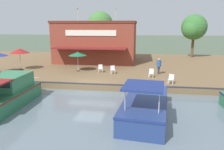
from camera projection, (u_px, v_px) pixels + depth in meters
The scene contains 15 objects.
ground_plane at pixel (89, 91), 19.13m from camera, with size 220.00×220.00×0.00m, color #4C5B47.
quay_deck at pixel (109, 65), 29.68m from camera, with size 22.00×56.00×0.60m, color brown.
quay_edge_fender at pixel (89, 84), 19.08m from camera, with size 0.20×50.40×0.10m, color #2D2D33.
waterfront_restaurant at pixel (97, 41), 31.16m from camera, with size 9.54×11.01×7.46m.
patio_umbrella_back_row at pixel (78, 54), 24.16m from camera, with size 1.99×1.99×2.18m.
patio_umbrella_far_corner at pixel (19, 51), 24.97m from camera, with size 2.20×2.20×2.52m.
cafe_chair_beside_entrance at pixel (100, 68), 23.87m from camera, with size 0.52×0.52×0.85m.
cafe_chair_facing_river at pixel (151, 73), 21.58m from camera, with size 0.50×0.50×0.85m.
cafe_chair_back_row_seat at pixel (171, 79), 19.17m from camera, with size 0.55×0.55×0.85m.
cafe_chair_mid_patio at pixel (113, 69), 23.27m from camera, with size 0.54×0.54×0.85m.
person_at_quay_edge at pixel (159, 64), 22.82m from camera, with size 0.48×0.48×1.70m.
motorboat_second_along at pixel (9, 93), 15.75m from camera, with size 7.27×2.78×2.13m.
motorboat_far_downstream at pixel (146, 102), 14.30m from camera, with size 7.90×3.27×2.43m.
tree_upstream_bank at pixel (99, 25), 32.89m from camera, with size 4.00×3.81×7.10m.
tree_behind_restaurant at pixel (193, 28), 33.99m from camera, with size 4.13×3.93×6.73m.
Camera 1 is at (17.87, 4.54, 5.67)m, focal length 35.00 mm.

